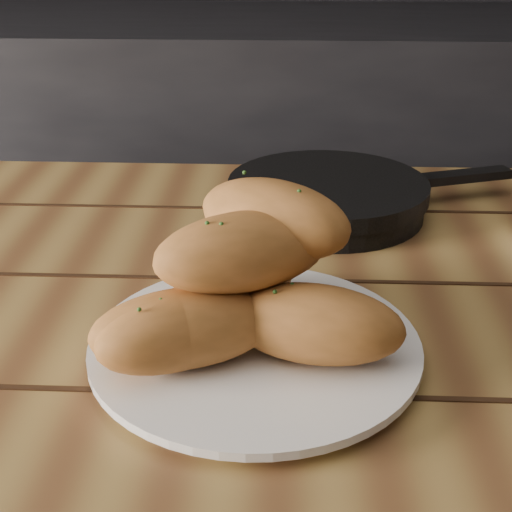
{
  "coord_description": "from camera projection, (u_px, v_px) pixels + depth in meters",
  "views": [
    {
      "loc": [
        0.53,
        0.11,
        1.11
      ],
      "look_at": [
        0.5,
        0.66,
        0.84
      ],
      "focal_mm": 50.0,
      "sensor_mm": 36.0,
      "label": 1
    }
  ],
  "objects": [
    {
      "name": "plate",
      "position": [
        255.0,
        348.0,
        0.63
      ],
      "size": [
        0.29,
        0.29,
        0.02
      ],
      "color": "white",
      "rests_on": "table"
    },
    {
      "name": "skillet",
      "position": [
        329.0,
        196.0,
        0.92
      ],
      "size": [
        0.38,
        0.26,
        0.05
      ],
      "color": "black",
      "rests_on": "table"
    },
    {
      "name": "table",
      "position": [
        318.0,
        410.0,
        0.71
      ],
      "size": [
        1.52,
        0.96,
        0.75
      ],
      "color": "olive",
      "rests_on": "ground"
    },
    {
      "name": "counter",
      "position": [
        68.0,
        209.0,
        1.73
      ],
      "size": [
        2.8,
        0.6,
        0.9
      ],
      "primitive_type": "cube",
      "color": "black",
      "rests_on": "ground"
    },
    {
      "name": "bread_rolls",
      "position": [
        242.0,
        288.0,
        0.6
      ],
      "size": [
        0.27,
        0.24,
        0.14
      ],
      "color": "#AF6930",
      "rests_on": "plate"
    }
  ]
}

